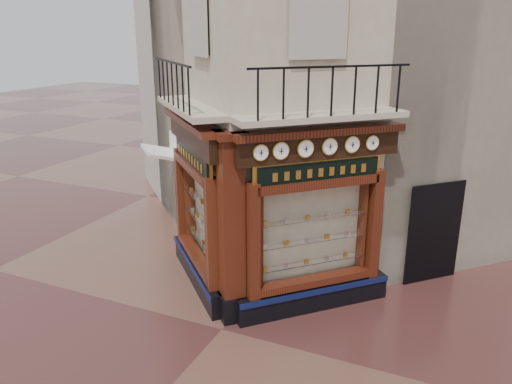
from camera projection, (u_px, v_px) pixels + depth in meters
The scene contains 17 objects.
ground at pixel (222, 329), 10.10m from camera, with size 80.00×80.00×0.00m, color #492422.
main_building at pixel (322, 22), 13.62m from camera, with size 8.00×8.00×12.00m, color beige.
neighbour_left at pixel (273, 40), 16.88m from camera, with size 8.00×8.00×11.00m, color #B9B0A1.
neighbour_right at pixel (425, 41), 14.96m from camera, with size 8.00×8.00×11.00m, color #B9B0A1.
shopfront_left at pixel (198, 205), 11.40m from camera, with size 2.86×2.86×3.98m.
shopfront_right at pixel (315, 223), 10.31m from camera, with size 2.86×2.86×3.98m.
corner_pilaster at pixel (231, 232), 9.94m from camera, with size 0.85×0.85×3.98m.
balcony at pixel (252, 111), 10.10m from camera, with size 5.94×2.97×1.03m.
clock_a at pixel (261, 153), 9.20m from camera, with size 0.26×0.26×0.32m.
clock_b at pixel (281, 151), 9.34m from camera, with size 0.28×0.28×0.35m.
clock_c at pixel (305, 149), 9.51m from camera, with size 0.29×0.29×0.36m.
clock_d at pixel (330, 147), 9.69m from camera, with size 0.28×0.28×0.35m.
clock_e at pixel (352, 145), 9.86m from camera, with size 0.28×0.28×0.35m.
clock_f at pixel (372, 143), 10.02m from camera, with size 0.25×0.25×0.31m.
awning at pixel (166, 239), 14.55m from camera, with size 1.46×0.87×0.08m, color white, non-canonical shape.
signboard_left at pixel (192, 157), 11.03m from camera, with size 2.13×2.13×0.57m.
signboard_right at pixel (319, 172), 9.90m from camera, with size 2.05×2.05×0.55m.
Camera 1 is at (4.20, -7.72, 5.74)m, focal length 35.00 mm.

